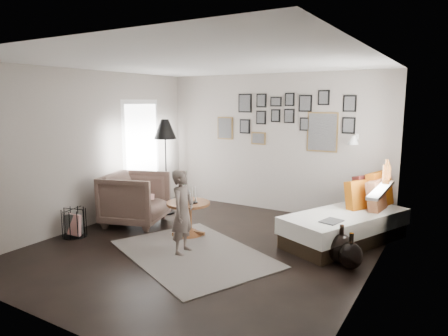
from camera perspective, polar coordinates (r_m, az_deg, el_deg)
The scene contains 23 objects.
ground at distance 5.89m, azimuth -2.98°, elevation -11.29°, with size 4.80×4.80×0.00m, color black.
wall_back at distance 7.65m, azimuth 7.02°, elevation 3.54°, with size 4.50×4.50×0.00m, color #9C9389.
wall_front at distance 3.84m, azimuth -23.54°, elevation -3.16°, with size 4.50×4.50×0.00m, color #9C9389.
wall_left at distance 7.06m, azimuth -18.44°, elevation 2.62°, with size 4.80×4.80×0.00m, color #9C9389.
wall_right at distance 4.70m, azimuth 20.30°, elevation -0.75°, with size 4.80×4.80×0.00m, color #9C9389.
ceiling at distance 5.52m, azimuth -3.22°, elevation 14.81°, with size 4.80×4.80×0.00m, color white.
door_left at distance 7.90m, azimuth -11.69°, elevation 1.78°, with size 0.00×2.14×2.14m.
window_right at distance 6.08m, azimuth 21.79°, elevation -2.14°, with size 0.15×1.32×1.30m.
gallery_wall at distance 7.49m, azimuth 9.05°, elevation 6.76°, with size 2.74×0.03×1.08m.
wall_sconce at distance 6.89m, azimuth 18.01°, elevation 3.85°, with size 0.18×0.36×0.16m.
rug at distance 5.67m, azimuth -4.41°, elevation -12.08°, with size 2.24×1.57×0.01m, color #BEB3A7.
pedestal_table at distance 6.35m, azimuth -5.10°, elevation -7.38°, with size 0.68×0.68×0.53m.
vase at distance 6.30m, azimuth -5.64°, elevation -3.42°, with size 0.19×0.19×0.49m.
candles at distance 6.18m, azimuth -4.33°, elevation -3.90°, with size 0.12×0.12×0.25m.
daybed at distance 6.33m, azimuth 17.09°, elevation -7.27°, with size 1.61×2.20×1.00m.
magazine_on_daybed at distance 5.70m, azimuth 15.10°, elevation -7.35°, with size 0.22×0.31×0.02m, color black.
armchair at distance 7.00m, azimuth -12.54°, elevation -4.31°, with size 0.95×0.97×0.89m, color brown.
armchair_cushion at distance 7.00m, azimuth -12.09°, elevation -3.97°, with size 0.40×0.40×0.10m, color silver.
floor_lamp at distance 7.38m, azimuth -8.41°, elevation 5.01°, with size 0.41×0.41×1.76m.
magazine_basket at distance 6.69m, azimuth -20.62°, elevation -7.35°, with size 0.42×0.42×0.44m.
demijohn_large at distance 5.50m, azimuth 16.35°, elevation -10.97°, with size 0.34×0.34×0.52m.
demijohn_small at distance 5.37m, azimuth 17.62°, elevation -11.82°, with size 0.30×0.30×0.47m.
child at distance 5.53m, azimuth -5.92°, elevation -6.26°, with size 0.43×0.28×1.18m, color #665850.
Camera 1 is at (3.08, -4.56, 2.09)m, focal length 32.00 mm.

